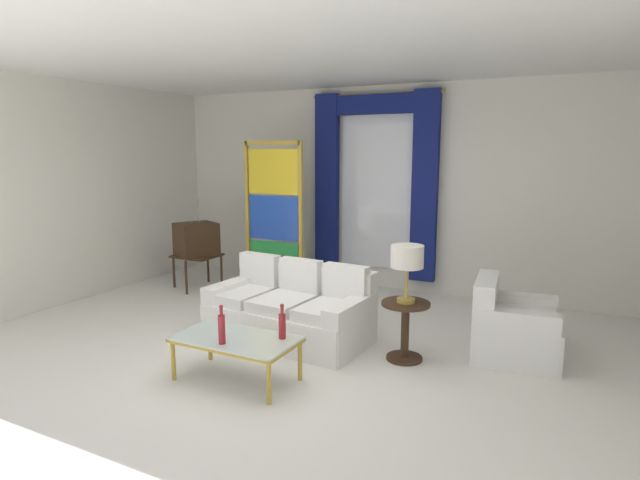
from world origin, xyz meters
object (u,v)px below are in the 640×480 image
(armchair_white, at_px, (510,329))
(stained_glass_divider, at_px, (274,221))
(couch_white_long, at_px, (292,311))
(bottle_blue_decanter, at_px, (222,328))
(coffee_table, at_px, (236,341))
(vintage_tv, at_px, (196,241))
(round_side_table, at_px, (405,325))
(peacock_figurine, at_px, (284,287))
(table_lamp_brass, at_px, (407,259))
(bottle_crystal_tall, at_px, (282,324))

(armchair_white, xyz_separation_m, stained_glass_divider, (-3.42, 1.00, 0.77))
(couch_white_long, distance_m, bottle_blue_decanter, 1.40)
(coffee_table, bearing_deg, vintage_tv, 135.87)
(stained_glass_divider, bearing_deg, couch_white_long, -52.14)
(vintage_tv, height_order, armchair_white, vintage_tv)
(round_side_table, bearing_deg, coffee_table, -136.64)
(peacock_figurine, xyz_separation_m, table_lamp_brass, (2.09, -1.15, 0.81))
(coffee_table, bearing_deg, bottle_blue_decanter, -93.01)
(couch_white_long, distance_m, coffee_table, 1.20)
(couch_white_long, relative_size, bottle_blue_decanter, 5.18)
(coffee_table, height_order, armchair_white, armchair_white)
(coffee_table, height_order, bottle_crystal_tall, bottle_crystal_tall)
(bottle_crystal_tall, xyz_separation_m, table_lamp_brass, (0.83, 0.99, 0.49))
(couch_white_long, relative_size, table_lamp_brass, 3.19)
(armchair_white, distance_m, table_lamp_brass, 1.31)
(couch_white_long, height_order, stained_glass_divider, stained_glass_divider)
(table_lamp_brass, bearing_deg, stained_glass_divider, 148.10)
(bottle_blue_decanter, bearing_deg, vintage_tv, 133.59)
(armchair_white, xyz_separation_m, table_lamp_brass, (-0.93, -0.55, 0.74))
(armchair_white, xyz_separation_m, round_side_table, (-0.93, -0.55, 0.07))
(bottle_blue_decanter, height_order, vintage_tv, vintage_tv)
(peacock_figurine, relative_size, round_side_table, 1.01)
(vintage_tv, bearing_deg, bottle_blue_decanter, -46.41)
(bottle_crystal_tall, height_order, vintage_tv, vintage_tv)
(couch_white_long, xyz_separation_m, coffee_table, (0.10, -1.19, 0.07))
(couch_white_long, height_order, round_side_table, couch_white_long)
(couch_white_long, relative_size, round_side_table, 3.06)
(vintage_tv, xyz_separation_m, table_lamp_brass, (3.65, -1.22, 0.30))
(vintage_tv, xyz_separation_m, armchair_white, (4.58, -0.66, -0.44))
(couch_white_long, distance_m, table_lamp_brass, 1.51)
(bottle_blue_decanter, relative_size, table_lamp_brass, 0.62)
(coffee_table, distance_m, vintage_tv, 3.42)
(stained_glass_divider, distance_m, peacock_figurine, 1.01)
(couch_white_long, distance_m, stained_glass_divider, 2.05)
(bottle_blue_decanter, height_order, round_side_table, bottle_blue_decanter)
(peacock_figurine, bearing_deg, armchair_white, -11.14)
(bottle_blue_decanter, bearing_deg, coffee_table, 86.99)
(coffee_table, distance_m, round_side_table, 1.67)
(armchair_white, bearing_deg, bottle_crystal_tall, -138.65)
(stained_glass_divider, bearing_deg, coffee_table, -64.70)
(coffee_table, relative_size, armchair_white, 1.24)
(round_side_table, bearing_deg, bottle_crystal_tall, -129.90)
(coffee_table, height_order, round_side_table, round_side_table)
(coffee_table, xyz_separation_m, armchair_white, (2.14, 1.70, -0.08))
(peacock_figurine, bearing_deg, couch_white_long, -55.04)
(bottle_crystal_tall, xyz_separation_m, vintage_tv, (-2.83, 2.20, 0.19))
(couch_white_long, relative_size, armchair_white, 2.03)
(peacock_figurine, height_order, round_side_table, round_side_table)
(coffee_table, distance_m, bottle_crystal_tall, 0.46)
(couch_white_long, distance_m, armchair_white, 2.30)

